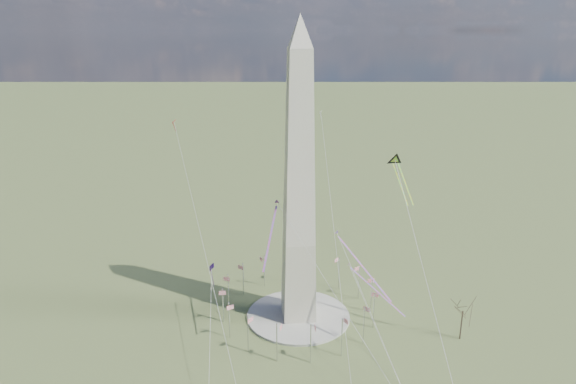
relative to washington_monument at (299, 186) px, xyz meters
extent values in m
plane|color=#43572B|center=(0.00, 0.00, -47.95)|extent=(2000.00, 2000.00, 0.00)
cylinder|color=#A5A497|center=(0.00, 0.00, -47.55)|extent=(36.00, 36.00, 0.80)
pyramid|color=beige|center=(0.00, 0.00, 47.85)|extent=(9.90, 9.90, 10.00)
cylinder|color=silver|center=(26.00, 0.00, -41.45)|extent=(0.36, 0.36, 13.00)
cube|color=red|center=(26.00, 1.30, -36.15)|extent=(2.40, 0.08, 1.50)
cylinder|color=silver|center=(24.02, 9.95, -41.45)|extent=(0.36, 0.36, 13.00)
cube|color=red|center=(23.52, 11.15, -36.15)|extent=(2.25, 0.99, 1.50)
cylinder|color=silver|center=(18.38, 18.38, -41.45)|extent=(0.36, 0.36, 13.00)
cube|color=red|center=(17.47, 19.30, -36.15)|extent=(1.75, 1.75, 1.50)
cylinder|color=silver|center=(9.95, 24.02, -41.45)|extent=(0.36, 0.36, 13.00)
cube|color=red|center=(8.75, 24.52, -36.15)|extent=(0.99, 2.25, 1.50)
cylinder|color=silver|center=(0.00, 26.00, -41.45)|extent=(0.36, 0.36, 13.00)
cube|color=red|center=(-1.30, 26.00, -36.15)|extent=(0.08, 2.40, 1.50)
cylinder|color=silver|center=(-9.95, 24.02, -41.45)|extent=(0.36, 0.36, 13.00)
cube|color=red|center=(-11.15, 23.52, -36.15)|extent=(0.99, 2.25, 1.50)
cylinder|color=silver|center=(-18.38, 18.38, -41.45)|extent=(0.36, 0.36, 13.00)
cube|color=red|center=(-19.30, 17.47, -36.15)|extent=(1.75, 1.75, 1.50)
cylinder|color=silver|center=(-24.02, 9.95, -41.45)|extent=(0.36, 0.36, 13.00)
cube|color=red|center=(-24.52, 8.75, -36.15)|extent=(2.25, 0.99, 1.50)
cylinder|color=silver|center=(-26.00, 0.00, -41.45)|extent=(0.36, 0.36, 13.00)
cube|color=red|center=(-26.00, -1.30, -36.15)|extent=(2.40, 0.08, 1.50)
cylinder|color=silver|center=(-24.02, -9.95, -41.45)|extent=(0.36, 0.36, 13.00)
cube|color=red|center=(-23.52, -11.15, -36.15)|extent=(2.25, 0.99, 1.50)
cylinder|color=silver|center=(-18.38, -18.38, -41.45)|extent=(0.36, 0.36, 13.00)
cube|color=red|center=(-17.47, -19.30, -36.15)|extent=(1.75, 1.75, 1.50)
cylinder|color=silver|center=(-9.95, -24.02, -41.45)|extent=(0.36, 0.36, 13.00)
cube|color=red|center=(-8.75, -24.52, -36.15)|extent=(0.99, 2.25, 1.50)
cylinder|color=silver|center=(0.00, -26.00, -41.45)|extent=(0.36, 0.36, 13.00)
cube|color=red|center=(1.30, -26.00, -36.15)|extent=(0.08, 2.40, 1.50)
cylinder|color=silver|center=(9.95, -24.02, -41.45)|extent=(0.36, 0.36, 13.00)
cube|color=red|center=(11.15, -23.52, -36.15)|extent=(0.99, 2.25, 1.50)
cylinder|color=silver|center=(18.38, -18.38, -41.45)|extent=(0.36, 0.36, 13.00)
cube|color=red|center=(19.30, -17.47, -36.15)|extent=(1.75, 1.75, 1.50)
cylinder|color=silver|center=(24.02, -9.95, -41.45)|extent=(0.36, 0.36, 13.00)
cube|color=red|center=(24.52, -8.75, -36.15)|extent=(2.25, 0.99, 1.50)
cylinder|color=#483C2B|center=(50.35, -19.67, -42.85)|extent=(0.45, 0.45, 10.20)
cube|color=yellow|center=(38.02, 6.59, -2.54)|extent=(1.31, 15.18, 10.65)
cube|color=yellow|center=(36.08, 6.48, -2.54)|extent=(1.31, 15.18, 10.65)
cube|color=#371665|center=(-29.33, 4.23, -28.97)|extent=(1.69, 2.65, 2.35)
cube|color=#F82743|center=(-29.33, 4.23, -32.85)|extent=(1.06, 2.95, 8.11)
cube|color=#F82743|center=(18.26, -15.46, -22.66)|extent=(13.09, 19.18, 14.20)
cube|color=#F82743|center=(-10.48, -10.94, -12.72)|extent=(6.63, 20.56, 13.32)
cube|color=#F82743|center=(26.39, -5.11, -37.00)|extent=(16.58, 13.35, 12.97)
cube|color=red|center=(-41.12, 28.58, 16.94)|extent=(1.53, 2.18, 1.65)
cube|color=red|center=(-41.12, 28.58, 15.13)|extent=(1.17, 1.19, 3.79)
cube|color=silver|center=(15.45, 47.03, 16.56)|extent=(1.34, 1.89, 1.44)
cube|color=silver|center=(15.45, 47.03, 15.00)|extent=(1.05, 1.05, 3.28)
camera|label=1|loc=(-22.75, -156.62, 47.88)|focal=32.00mm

